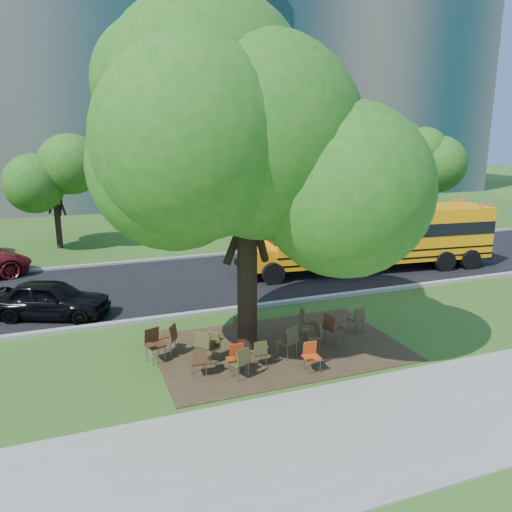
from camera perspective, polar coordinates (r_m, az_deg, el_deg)
name	(u,v)px	position (r m, az deg, el deg)	size (l,w,h in m)	color
ground	(241,347)	(14.91, -1.74, -10.31)	(160.00, 160.00, 0.00)	#304B17
sidewalk	(321,441)	(10.87, 7.48, -20.20)	(60.00, 4.00, 0.04)	gray
dirt_patch	(279,348)	(14.81, 2.62, -10.43)	(7.00, 4.50, 0.03)	#382819
asphalt_road	(187,282)	(21.25, -7.93, -2.98)	(80.00, 8.00, 0.04)	black
kerb_near	(213,312)	(17.55, -4.97, -6.34)	(80.00, 0.25, 0.14)	gray
kerb_far	(168,259)	(25.12, -10.05, -0.34)	(80.00, 0.25, 0.14)	gray
building_main	(11,75)	(49.27, -26.23, 18.09)	(38.00, 16.00, 22.00)	slate
building_right	(334,74)	(58.64, 8.87, 19.82)	(30.00, 16.00, 25.00)	#6D635B
bg_tree_2	(53,171)	(28.96, -22.18, 9.02)	(4.80, 4.80, 6.62)	black
bg_tree_3	(292,153)	(29.64, 4.08, 11.65)	(5.60, 5.60, 7.84)	black
bg_tree_4	(415,163)	(33.02, 17.73, 10.05)	(5.00, 5.00, 6.85)	black
main_tree	(247,145)	(13.33, -1.08, 12.58)	(7.20, 7.20, 9.42)	black
school_bus	(377,234)	(23.41, 13.67, 2.41)	(11.81, 3.72, 2.84)	#F89907
chair_0	(200,359)	(13.02, -6.42, -11.64)	(0.56, 0.49, 0.83)	#4E2F1C
chair_1	(206,343)	(13.72, -5.78, -9.87)	(0.83, 0.66, 0.96)	#433E1D
chair_2	(241,360)	(12.87, -1.75, -11.74)	(0.59, 0.67, 0.87)	#494420
chair_3	(237,356)	(13.14, -2.23, -11.39)	(0.57, 0.47, 0.81)	#B13612
chair_4	(260,350)	(13.49, 0.44, -10.74)	(0.51, 0.47, 0.78)	#443E1D
chair_5	(311,354)	(13.33, 6.28, -11.07)	(0.53, 0.47, 0.81)	#C44414
chair_6	(314,333)	(14.61, 6.64, -8.71)	(0.49, 0.58, 0.84)	#4D4221
chair_7	(333,326)	(14.97, 8.82, -7.89)	(0.72, 0.66, 0.97)	#4B2E1B
chair_8	(169,336)	(14.32, -9.92, -9.04)	(0.63, 0.80, 0.94)	#50351C
chair_9	(211,344)	(13.84, -5.20, -9.99)	(0.70, 0.56, 0.84)	brown
chair_10	(240,329)	(14.76, -1.78, -8.36)	(0.52, 0.56, 0.85)	#3D2315
chair_11	(289,338)	(13.99, 3.82, -9.34)	(0.66, 0.77, 0.97)	#493E1F
chair_12	(306,319)	(15.51, 5.75, -7.19)	(0.53, 0.67, 0.90)	#48401F
chair_13	(358,317)	(16.08, 11.55, -6.83)	(0.53, 0.50, 0.81)	#493D1F
chair_14	(153,342)	(14.06, -11.65, -9.58)	(0.64, 0.71, 0.94)	#432818
black_car	(51,299)	(18.26, -22.42, -4.59)	(1.57, 3.90, 1.33)	black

